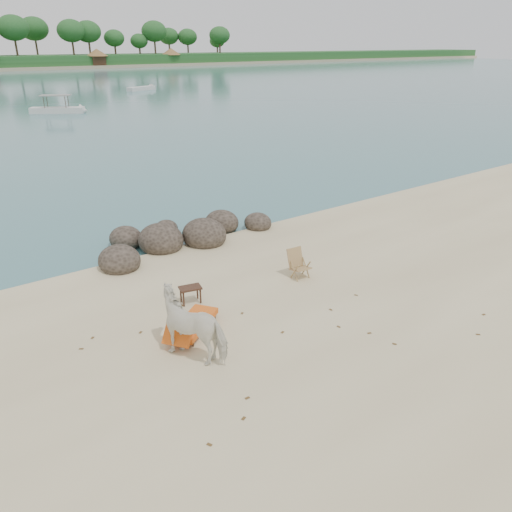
{
  "coord_description": "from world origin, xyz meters",
  "views": [
    {
      "loc": [
        -6.37,
        -7.82,
        6.22
      ],
      "look_at": [
        0.78,
        2.0,
        1.0
      ],
      "focal_mm": 35.0,
      "sensor_mm": 36.0,
      "label": 1
    }
  ],
  "objects": [
    {
      "name": "boulders",
      "position": [
        0.69,
        6.21,
        0.22
      ],
      "size": [
        6.5,
        3.01,
        1.09
      ],
      "rotation": [
        0.0,
        0.0,
        -0.38
      ],
      "color": "#2A231C",
      "rests_on": "ground"
    },
    {
      "name": "deck_chair",
      "position": [
        2.22,
        1.82,
        0.41
      ],
      "size": [
        0.57,
        0.62,
        0.82
      ],
      "primitive_type": null,
      "rotation": [
        0.0,
        0.0,
        -0.08
      ],
      "color": "#A27451",
      "rests_on": "ground"
    },
    {
      "name": "side_table",
      "position": [
        -1.04,
        2.35,
        0.22
      ],
      "size": [
        0.62,
        0.47,
        0.44
      ],
      "primitive_type": null,
      "rotation": [
        0.0,
        0.0,
        -0.22
      ],
      "color": "black",
      "rests_on": "ground"
    },
    {
      "name": "lounge_chair",
      "position": [
        -1.65,
        1.12,
        0.28
      ],
      "size": [
        1.92,
        1.63,
        0.57
      ],
      "primitive_type": null,
      "rotation": [
        0.0,
        0.0,
        0.62
      ],
      "color": "orange",
      "rests_on": "ground"
    },
    {
      "name": "cow",
      "position": [
        -2.05,
        0.29,
        0.73
      ],
      "size": [
        1.53,
        1.9,
        1.47
      ],
      "primitive_type": "imported",
      "rotation": [
        0.0,
        0.0,
        3.65
      ],
      "color": "white",
      "rests_on": "ground"
    },
    {
      "name": "boat_far",
      "position": [
        24.05,
        61.43,
        0.3
      ],
      "size": [
        5.18,
        2.86,
        0.59
      ],
      "primitive_type": null,
      "rotation": [
        0.0,
        0.0,
        0.36
      ],
      "color": "silver",
      "rests_on": "water"
    },
    {
      "name": "boat_mid",
      "position": [
        7.29,
        43.25,
        1.35
      ],
      "size": [
        5.39,
        3.9,
        2.7
      ],
      "primitive_type": null,
      "rotation": [
        0.0,
        0.0,
        -0.54
      ],
      "color": "silver",
      "rests_on": "water"
    },
    {
      "name": "dead_leaves",
      "position": [
        -0.18,
        -0.38,
        0.01
      ],
      "size": [
        8.66,
        5.38,
        0.0
      ],
      "color": "brown",
      "rests_on": "ground"
    }
  ]
}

